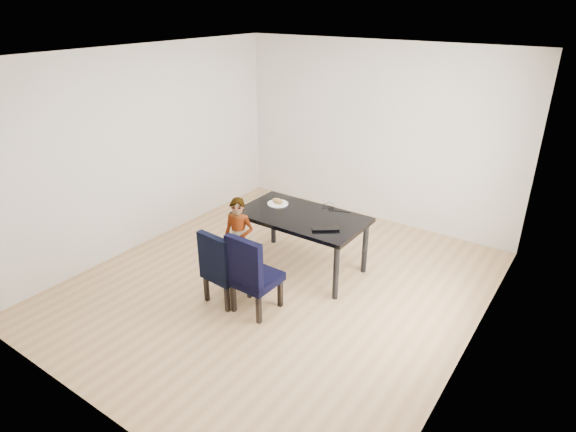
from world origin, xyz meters
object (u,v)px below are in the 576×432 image
Objects in this scene: chair_left at (227,265)px; child at (239,240)px; dining_table at (301,242)px; plate at (278,204)px; laptop at (325,227)px; chair_right at (256,272)px.

chair_left is 0.84× the size of child.
dining_table is 0.60m from plate.
child reaches higher than plate.
dining_table is 0.83m from child.
chair_left reaches higher than laptop.
chair_left is 1.25m from plate.
chair_right reaches higher than chair_left.
chair_left is at bearing -83.69° from child.
dining_table is 1.49× the size of child.
chair_left is 0.49m from child.
chair_right is 0.71m from child.
plate is at bearing 116.50° from chair_right.
dining_table is at bearing 36.41° from child.
chair_right is (0.10, -1.05, 0.11)m from dining_table.
plate reaches higher than dining_table.
laptop is at bearing 71.36° from chair_right.
child reaches higher than chair_left.
chair_left is 1.24m from laptop.
laptop is (0.92, 0.51, 0.23)m from child.
dining_table is 5.91× the size of plate.
child is 3.31× the size of laptop.
chair_right is at bearing 32.68° from laptop.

